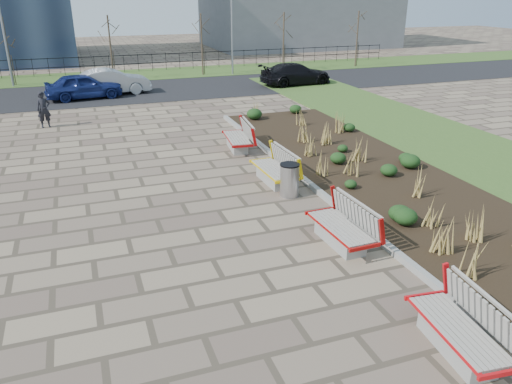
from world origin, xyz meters
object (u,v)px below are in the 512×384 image
object	(u,v)px
litter_bin	(289,180)
pedestrian	(44,110)
bench_c	(273,167)
lamp_east	(232,29)
bench_b	(340,225)
car_blue	(84,86)
bench_a	(459,326)
car_black	(296,74)
lamp_west	(4,35)
car_silver	(111,82)
bench_d	(237,136)

from	to	relation	value
litter_bin	pedestrian	bearing A→B (deg)	122.84
bench_c	pedestrian	size ratio (longest dim) A/B	1.36
lamp_east	pedestrian	bearing A→B (deg)	-137.37
bench_b	car_blue	size ratio (longest dim) A/B	0.52
bench_a	litter_bin	bearing A→B (deg)	95.30
litter_bin	car_black	xyz separation A→B (m)	(7.46, 16.38, 0.20)
litter_bin	lamp_east	world-z (taller)	lamp_east
bench_b	lamp_west	bearing A→B (deg)	107.87
car_black	lamp_east	size ratio (longest dim) A/B	0.75
car_blue	car_silver	bearing A→B (deg)	-69.58
bench_b	pedestrian	size ratio (longest dim) A/B	1.36
pedestrian	lamp_east	bearing A→B (deg)	33.83
car_blue	pedestrian	bearing A→B (deg)	155.54
bench_a	car_black	xyz separation A→B (m)	(7.51, 23.47, 0.18)
bench_b	bench_c	distance (m)	4.26
pedestrian	car_black	size ratio (longest dim) A/B	0.34
lamp_east	bench_b	bearing A→B (deg)	-101.47
litter_bin	car_black	size ratio (longest dim) A/B	0.21
bench_d	car_blue	world-z (taller)	car_blue
bench_b	car_black	size ratio (longest dim) A/B	0.46
lamp_east	bench_c	bearing A→B (deg)	-103.79
bench_a	car_black	world-z (taller)	car_black
litter_bin	lamp_west	bearing A→B (deg)	112.80
car_black	lamp_east	world-z (taller)	lamp_east
bench_d	car_blue	distance (m)	12.55
car_blue	litter_bin	bearing A→B (deg)	-169.53
bench_a	litter_bin	distance (m)	7.10
bench_b	lamp_east	distance (m)	25.26
pedestrian	car_silver	xyz separation A→B (m)	(3.31, 6.45, -0.05)
car_black	lamp_west	size ratio (longest dim) A/B	0.75
bench_d	lamp_west	distance (m)	19.14
bench_a	bench_d	size ratio (longest dim) A/B	1.00
litter_bin	lamp_west	distance (m)	23.48
pedestrian	car_blue	xyz separation A→B (m)	(1.82, 5.68, -0.07)
litter_bin	lamp_west	xyz separation A→B (m)	(-9.05, 21.52, 2.56)
lamp_west	lamp_east	bearing A→B (deg)	0.00
bench_a	pedestrian	xyz separation A→B (m)	(-6.82, 17.73, 0.27)
bench_a	lamp_west	bearing A→B (deg)	113.15
car_black	lamp_east	bearing A→B (deg)	20.59
litter_bin	car_blue	world-z (taller)	car_blue
car_black	car_silver	bearing A→B (deg)	80.93
bench_d	car_blue	size ratio (longest dim) A/B	0.52
bench_a	lamp_west	world-z (taller)	lamp_west
bench_a	pedestrian	bearing A→B (deg)	116.73
bench_c	car_blue	world-z (taller)	car_blue
bench_b	car_black	xyz separation A→B (m)	(7.51, 19.49, 0.18)
bench_c	litter_bin	distance (m)	1.15
lamp_east	lamp_west	bearing A→B (deg)	180.00
bench_a	car_black	bearing A→B (deg)	77.95
bench_b	lamp_east	xyz separation A→B (m)	(5.00, 24.63, 2.54)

